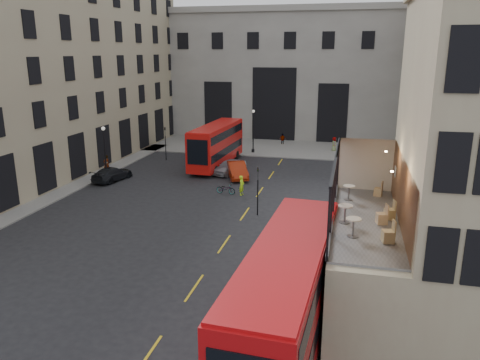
% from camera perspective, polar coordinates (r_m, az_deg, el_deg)
% --- Properties ---
extents(ground, '(140.00, 140.00, 0.00)m').
position_cam_1_polar(ground, '(25.09, -1.13, -13.51)').
color(ground, black).
rests_on(ground, ground).
extents(host_building_main, '(7.26, 11.40, 15.10)m').
position_cam_1_polar(host_building_main, '(22.11, 24.60, 2.66)').
color(host_building_main, tan).
rests_on(host_building_main, ground).
extents(host_frontage, '(3.00, 11.00, 4.50)m').
position_cam_1_polar(host_frontage, '(23.45, 14.65, -10.06)').
color(host_frontage, tan).
rests_on(host_frontage, ground).
extents(cafe_floor, '(3.00, 10.00, 0.10)m').
position_cam_1_polar(cafe_floor, '(22.57, 15.05, -4.78)').
color(cafe_floor, slate).
rests_on(cafe_floor, host_frontage).
extents(building_left, '(14.60, 50.60, 22.00)m').
position_cam_1_polar(building_left, '(52.54, -25.52, 13.17)').
color(building_left, tan).
rests_on(building_left, ground).
extents(gateway, '(35.00, 10.60, 18.00)m').
position_cam_1_polar(gateway, '(70.08, 4.91, 13.14)').
color(gateway, '#9C9A91').
rests_on(gateway, ground).
extents(pavement_far, '(40.00, 12.00, 0.12)m').
position_cam_1_polar(pavement_far, '(61.55, 2.37, 4.11)').
color(pavement_far, slate).
rests_on(pavement_far, ground).
extents(pavement_left, '(8.00, 48.00, 0.12)m').
position_cam_1_polar(pavement_left, '(44.85, -25.19, -1.70)').
color(pavement_left, slate).
rests_on(pavement_left, ground).
extents(traffic_light_near, '(0.16, 0.20, 3.80)m').
position_cam_1_polar(traffic_light_near, '(35.25, 2.18, -0.57)').
color(traffic_light_near, black).
rests_on(traffic_light_near, ground).
extents(traffic_light_far, '(0.16, 0.20, 3.80)m').
position_cam_1_polar(traffic_light_far, '(54.24, -9.09, 4.93)').
color(traffic_light_far, black).
rests_on(traffic_light_far, ground).
extents(street_lamp_a, '(0.36, 0.36, 5.33)m').
position_cam_1_polar(street_lamp_a, '(46.31, -16.09, 2.68)').
color(street_lamp_a, black).
rests_on(street_lamp_a, ground).
extents(street_lamp_b, '(0.36, 0.36, 5.33)m').
position_cam_1_polar(street_lamp_b, '(57.27, 1.62, 5.64)').
color(street_lamp_b, black).
rests_on(street_lamp_b, ground).
extents(bus_near, '(3.41, 12.33, 4.87)m').
position_cam_1_polar(bus_near, '(19.36, 5.75, -13.73)').
color(bus_near, '#A90B0F').
rests_on(bus_near, ground).
extents(bus_far, '(3.13, 11.44, 4.52)m').
position_cam_1_polar(bus_far, '(50.77, -2.88, 4.52)').
color(bus_far, red).
rests_on(bus_far, ground).
extents(car_a, '(3.26, 4.63, 1.46)m').
position_cam_1_polar(car_a, '(47.78, -1.31, 1.62)').
color(car_a, gray).
rests_on(car_a, ground).
extents(car_b, '(3.37, 5.01, 1.56)m').
position_cam_1_polar(car_b, '(46.25, -0.38, 1.22)').
color(car_b, '#9A2209').
rests_on(car_b, ground).
extents(car_c, '(2.77, 4.90, 1.34)m').
position_cam_1_polar(car_c, '(46.88, -15.32, 0.72)').
color(car_c, black).
rests_on(car_c, ground).
extents(bicycle, '(1.81, 0.83, 0.92)m').
position_cam_1_polar(bicycle, '(41.09, -1.75, -1.08)').
color(bicycle, gray).
rests_on(bicycle, ground).
extents(cyclist, '(0.51, 0.69, 1.74)m').
position_cam_1_polar(cyclist, '(40.65, 0.21, -0.66)').
color(cyclist, '#C3FF1A').
rests_on(cyclist, ground).
extents(pedestrian_a, '(0.96, 0.85, 1.64)m').
position_cam_1_polar(pedestrian_a, '(56.65, -5.78, 3.84)').
color(pedestrian_a, gray).
rests_on(pedestrian_a, ground).
extents(pedestrian_b, '(1.13, 1.23, 1.66)m').
position_cam_1_polar(pedestrian_b, '(56.77, -3.84, 3.92)').
color(pedestrian_b, gray).
rests_on(pedestrian_b, ground).
extents(pedestrian_c, '(0.95, 0.56, 1.52)m').
position_cam_1_polar(pedestrian_c, '(62.91, 5.21, 4.96)').
color(pedestrian_c, gray).
rests_on(pedestrian_c, ground).
extents(pedestrian_d, '(0.66, 0.94, 1.83)m').
position_cam_1_polar(pedestrian_d, '(59.70, 11.40, 4.30)').
color(pedestrian_d, gray).
rests_on(pedestrian_d, ground).
extents(pedestrian_e, '(0.68, 0.80, 1.85)m').
position_cam_1_polar(pedestrian_e, '(50.03, -15.97, 1.88)').
color(pedestrian_e, gray).
rests_on(pedestrian_e, ground).
extents(cafe_table_near, '(0.65, 0.65, 0.81)m').
position_cam_1_polar(cafe_table_near, '(20.22, 13.66, -5.30)').
color(cafe_table_near, silver).
rests_on(cafe_table_near, cafe_floor).
extents(cafe_table_mid, '(0.67, 0.67, 0.84)m').
position_cam_1_polar(cafe_table_mid, '(21.72, 12.71, -3.74)').
color(cafe_table_mid, beige).
rests_on(cafe_table_mid, cafe_floor).
extents(cafe_table_far, '(0.62, 0.62, 0.77)m').
position_cam_1_polar(cafe_table_far, '(25.10, 13.13, -1.25)').
color(cafe_table_far, silver).
rests_on(cafe_table_far, cafe_floor).
extents(cafe_chair_a, '(0.55, 0.55, 0.94)m').
position_cam_1_polar(cafe_chair_a, '(20.11, 17.65, -6.48)').
color(cafe_chair_a, tan).
rests_on(cafe_chair_a, cafe_floor).
extents(cafe_chair_b, '(0.54, 0.54, 0.91)m').
position_cam_1_polar(cafe_chair_b, '(22.13, 16.92, -4.43)').
color(cafe_chair_b, tan).
rests_on(cafe_chair_b, cafe_floor).
extents(cafe_chair_c, '(0.53, 0.53, 0.90)m').
position_cam_1_polar(cafe_chair_c, '(22.85, 17.80, -3.89)').
color(cafe_chair_c, tan).
rests_on(cafe_chair_c, cafe_floor).
extents(cafe_chair_d, '(0.49, 0.49, 0.82)m').
position_cam_1_polar(cafe_chair_d, '(26.27, 16.52, -1.34)').
color(cafe_chair_d, tan).
rests_on(cafe_chair_d, cafe_floor).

